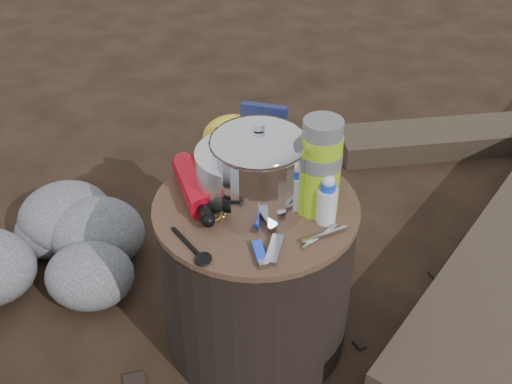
% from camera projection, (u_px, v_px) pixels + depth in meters
% --- Properties ---
extents(ground, '(60.00, 60.00, 0.00)m').
position_uv_depth(ground, '(256.00, 332.00, 1.71)').
color(ground, black).
rests_on(ground, ground).
extents(stump, '(0.48, 0.48, 0.44)m').
position_uv_depth(stump, '(256.00, 273.00, 1.57)').
color(stump, black).
rests_on(stump, ground).
extents(log_small, '(1.06, 0.55, 0.09)m').
position_uv_depth(log_small, '(470.00, 137.00, 2.46)').
color(log_small, '#3C3025').
rests_on(log_small, ground).
extents(foil_windscreen, '(0.22, 0.22, 0.13)m').
position_uv_depth(foil_windscreen, '(244.00, 176.00, 1.42)').
color(foil_windscreen, white).
rests_on(foil_windscreen, stump).
extents(camping_pot, '(0.21, 0.21, 0.21)m').
position_uv_depth(camping_pot, '(259.00, 170.00, 1.37)').
color(camping_pot, silver).
rests_on(camping_pot, stump).
extents(fuel_bottle, '(0.18, 0.25, 0.06)m').
position_uv_depth(fuel_bottle, '(193.00, 186.00, 1.45)').
color(fuel_bottle, red).
rests_on(fuel_bottle, stump).
extents(thermos, '(0.09, 0.09, 0.23)m').
position_uv_depth(thermos, '(320.00, 167.00, 1.36)').
color(thermos, '#9DCF1C').
rests_on(thermos, stump).
extents(travel_mug, '(0.08, 0.08, 0.12)m').
position_uv_depth(travel_mug, '(309.00, 160.00, 1.49)').
color(travel_mug, black).
rests_on(travel_mug, stump).
extents(stuff_sack, '(0.17, 0.14, 0.12)m').
position_uv_depth(stuff_sack, '(236.00, 139.00, 1.57)').
color(stuff_sack, yellow).
rests_on(stuff_sack, stump).
extents(food_pouch, '(0.12, 0.03, 0.15)m').
position_uv_depth(food_pouch, '(263.00, 133.00, 1.56)').
color(food_pouch, '#171D50').
rests_on(food_pouch, stump).
extents(lighter, '(0.05, 0.08, 0.01)m').
position_uv_depth(lighter, '(259.00, 251.00, 1.30)').
color(lighter, blue).
rests_on(lighter, stump).
extents(multitool, '(0.03, 0.09, 0.01)m').
position_uv_depth(multitool, '(274.00, 250.00, 1.31)').
color(multitool, '#A3A3A7').
rests_on(multitool, stump).
extents(pot_grabber, '(0.10, 0.10, 0.01)m').
position_uv_depth(pot_grabber, '(320.00, 236.00, 1.34)').
color(pot_grabber, '#A3A3A7').
rests_on(pot_grabber, stump).
extents(spork, '(0.12, 0.11, 0.01)m').
position_uv_depth(spork, '(187.00, 242.00, 1.33)').
color(spork, black).
rests_on(spork, stump).
extents(squeeze_bottle, '(0.05, 0.05, 0.11)m').
position_uv_depth(squeeze_bottle, '(327.00, 201.00, 1.36)').
color(squeeze_bottle, silver).
rests_on(squeeze_bottle, stump).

